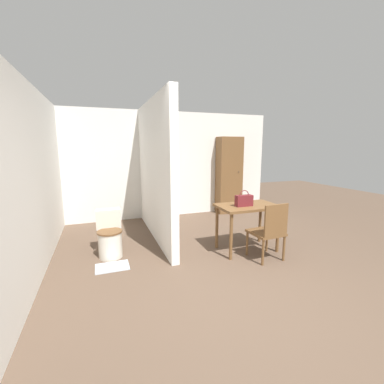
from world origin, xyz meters
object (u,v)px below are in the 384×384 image
object	(u,v)px
handbag	(244,200)
wooden_cabinet	(229,175)
wooden_chair	(269,230)
dining_table	(247,212)
toilet	(110,236)

from	to	relation	value
handbag	wooden_cabinet	world-z (taller)	wooden_cabinet
wooden_chair	wooden_cabinet	distance (m)	2.92
wooden_cabinet	handbag	bearing A→B (deg)	-112.80
dining_table	handbag	distance (m)	0.23
dining_table	toilet	size ratio (longest dim) A/B	1.38
dining_table	handbag	world-z (taller)	handbag
dining_table	wooden_cabinet	world-z (taller)	wooden_cabinet
toilet	handbag	xyz separation A→B (m)	(2.03, -0.58, 0.54)
toilet	wooden_cabinet	bearing A→B (deg)	30.54
wooden_chair	wooden_cabinet	size ratio (longest dim) A/B	0.46
handbag	wooden_cabinet	distance (m)	2.57
handbag	wooden_cabinet	xyz separation A→B (m)	(0.99, 2.36, 0.11)
wooden_chair	toilet	size ratio (longest dim) A/B	1.26
toilet	handbag	world-z (taller)	handbag
handbag	wooden_chair	bearing A→B (deg)	-63.77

